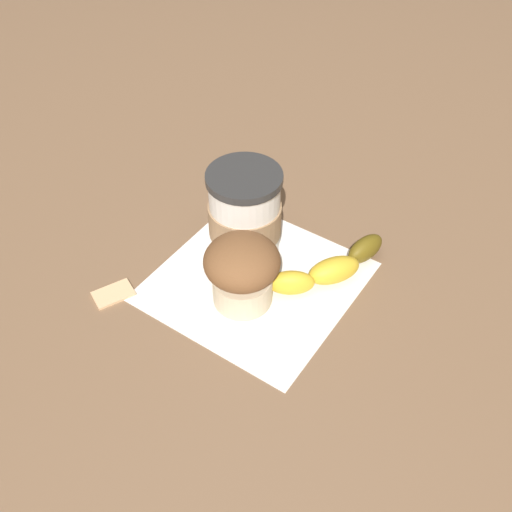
{
  "coord_description": "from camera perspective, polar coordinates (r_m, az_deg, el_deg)",
  "views": [
    {
      "loc": [
        0.4,
        -0.35,
        0.58
      ],
      "look_at": [
        0.0,
        0.0,
        0.05
      ],
      "focal_mm": 42.0,
      "sensor_mm": 36.0,
      "label": 1
    }
  ],
  "objects": [
    {
      "name": "coffee_cup",
      "position": [
        0.78,
        -1.07,
        3.96
      ],
      "size": [
        0.1,
        0.1,
        0.13
      ],
      "color": "silver",
      "rests_on": "paper_napkin"
    },
    {
      "name": "muffin",
      "position": [
        0.72,
        -1.33,
        -1.33
      ],
      "size": [
        0.09,
        0.09,
        0.09
      ],
      "color": "beige",
      "rests_on": "paper_napkin"
    },
    {
      "name": "sugar_packet",
      "position": [
        0.79,
        -13.45,
        -3.44
      ],
      "size": [
        0.04,
        0.06,
        0.01
      ],
      "primitive_type": "cube",
      "rotation": [
        0.0,
        0.0,
        1.38
      ],
      "color": "#E0B27F",
      "rests_on": "ground_plane"
    },
    {
      "name": "paper_napkin",
      "position": [
        0.78,
        0.0,
        -2.4
      ],
      "size": [
        0.3,
        0.3,
        0.0
      ],
      "primitive_type": "cube",
      "rotation": [
        0.0,
        0.0,
        0.25
      ],
      "color": "white",
      "rests_on": "ground_plane"
    },
    {
      "name": "banana",
      "position": [
        0.78,
        7.17,
        -1.08
      ],
      "size": [
        0.08,
        0.18,
        0.03
      ],
      "color": "gold",
      "rests_on": "paper_napkin"
    },
    {
      "name": "ground_plane",
      "position": [
        0.78,
        0.0,
        -2.44
      ],
      "size": [
        3.0,
        3.0,
        0.0
      ],
      "primitive_type": "plane",
      "color": "brown"
    }
  ]
}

